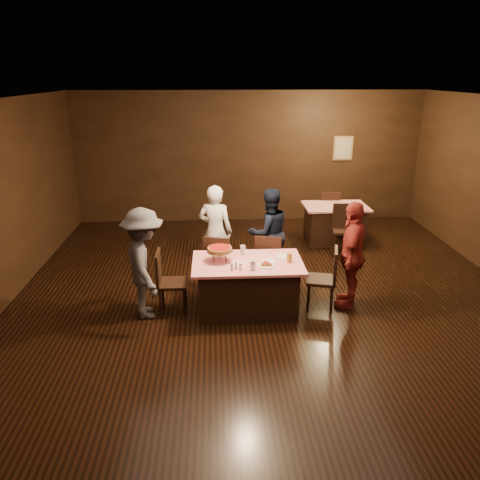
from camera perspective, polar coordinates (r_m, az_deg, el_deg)
name	(u,v)px	position (r m, az deg, el deg)	size (l,w,h in m)	color
room	(278,174)	(6.02, 4.70, 7.99)	(10.00, 10.04, 3.02)	black
main_table	(247,286)	(6.95, 0.90, -5.60)	(1.60, 1.00, 0.77)	red
back_table	(334,223)	(9.99, 11.44, 2.02)	(1.30, 0.90, 0.77)	#B50C11
chair_far_left	(219,262)	(7.58, -2.52, -2.64)	(0.42, 0.42, 0.95)	black
chair_far_right	(269,260)	(7.63, 3.50, -2.50)	(0.42, 0.42, 0.95)	black
chair_end_left	(172,282)	(6.92, -8.25, -5.09)	(0.42, 0.42, 0.95)	black
chair_end_right	(321,278)	(7.07, 9.87, -4.65)	(0.42, 0.42, 0.95)	black
chair_back_near	(344,230)	(9.32, 12.52, 1.24)	(0.42, 0.42, 0.95)	black
chair_back_far	(328,211)	(10.52, 10.68, 3.48)	(0.42, 0.42, 0.95)	black
diner_white_jacket	(215,231)	(7.98, -3.02, 1.07)	(0.59, 0.39, 1.61)	white
diner_navy_hoodie	(269,233)	(8.01, 3.52, 0.90)	(0.75, 0.59, 1.55)	black
diner_grey_knit	(144,264)	(6.75, -11.61, -2.86)	(1.05, 0.60, 1.62)	#4F4E53
diner_red_shirt	(352,255)	(7.11, 13.49, -1.77)	(0.96, 0.40, 1.63)	maroon
pizza_stand	(220,249)	(6.75, -2.49, -1.15)	(0.38, 0.38, 0.22)	black
plate_with_slice	(266,265)	(6.64, 3.19, -3.00)	(0.25, 0.25, 0.06)	white
plate_empty	(284,257)	(6.98, 5.34, -2.03)	(0.25, 0.25, 0.01)	white
glass_front_left	(253,265)	(6.49, 1.56, -3.09)	(0.08, 0.08, 0.14)	silver
glass_amber	(289,258)	(6.78, 6.02, -2.16)	(0.08, 0.08, 0.14)	#BF7F26
glass_back	(243,250)	(7.04, 0.34, -1.22)	(0.08, 0.08, 0.14)	silver
condiments	(236,267)	(6.50, -0.48, -3.25)	(0.17, 0.10, 0.09)	silver
napkin_center	(268,261)	(6.82, 3.44, -2.58)	(0.16, 0.16, 0.01)	white
napkin_left	(237,263)	(6.73, -0.32, -2.83)	(0.16, 0.16, 0.01)	white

